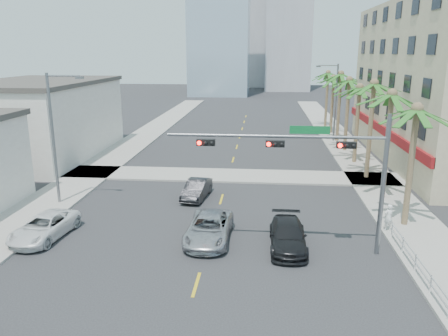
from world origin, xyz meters
name	(u,v)px	position (x,y,z in m)	size (l,w,h in m)	color
sidewalk_right	(378,186)	(12.00, 20.00, 0.07)	(4.00, 120.00, 0.15)	gray
sidewalk_left	(83,179)	(-12.00, 20.00, 0.07)	(4.00, 120.00, 0.15)	gray
sidewalk_cross	(228,176)	(0.00, 22.00, 0.07)	(80.00, 4.00, 0.15)	gray
building_left_far	(40,121)	(-19.50, 28.00, 3.60)	(11.00, 18.00, 7.20)	beige
tower_far_center	(246,15)	(-3.00, 125.00, 21.00)	(16.00, 16.00, 42.00)	#ADADB2
traffic_signal_mast	(320,159)	(5.78, 7.95, 5.06)	(11.12, 0.54, 7.20)	slate
palm_tree_0	(417,110)	(11.60, 12.00, 7.08)	(4.80, 4.80, 7.80)	brown
palm_tree_1	(392,95)	(11.60, 17.20, 7.43)	(4.80, 4.80, 8.16)	brown
palm_tree_2	(374,85)	(11.60, 22.40, 7.78)	(4.80, 4.80, 8.52)	brown
palm_tree_3	(360,88)	(11.60, 27.60, 7.08)	(4.80, 4.80, 7.80)	brown
palm_tree_4	(349,81)	(11.60, 32.80, 7.43)	(4.80, 4.80, 8.16)	brown
palm_tree_5	(341,75)	(11.60, 38.00, 7.78)	(4.80, 4.80, 8.52)	brown
palm_tree_6	(334,78)	(11.60, 43.20, 7.08)	(4.80, 4.80, 7.80)	brown
palm_tree_7	(328,73)	(11.60, 48.40, 7.43)	(4.80, 4.80, 8.16)	brown
streetlight_left	(55,133)	(-11.00, 14.00, 5.06)	(2.55, 0.25, 9.00)	slate
streetlight_right	(334,99)	(11.00, 38.00, 5.06)	(2.55, 0.25, 9.00)	slate
guardrail	(416,260)	(10.30, 6.00, 0.67)	(0.08, 8.08, 1.00)	silver
car_parked_far	(44,227)	(-9.40, 8.36, 0.67)	(2.23, 4.83, 1.34)	white
car_lane_left	(197,189)	(-1.82, 16.15, 0.67)	(1.42, 4.06, 1.34)	black
car_lane_center	(209,228)	(-0.02, 8.90, 0.71)	(2.37, 5.14, 1.43)	#B4B4B9
car_lane_right	(288,236)	(4.35, 8.33, 0.69)	(1.94, 4.77, 1.38)	black
pedestrian	(388,217)	(10.30, 10.91, 0.95)	(0.59, 0.39, 1.61)	white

